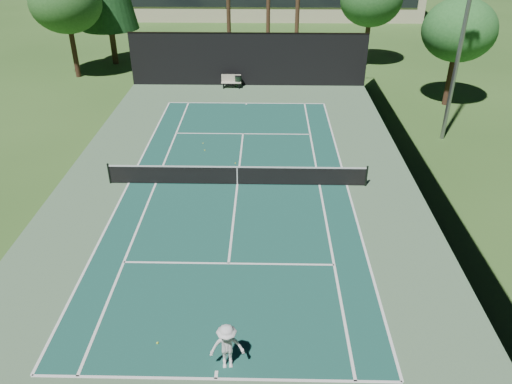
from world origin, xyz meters
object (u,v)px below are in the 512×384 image
at_px(player, 227,347).
at_px(tennis_ball_d, 203,143).
at_px(tennis_ball_b, 205,150).
at_px(trash_bin, 238,81).
at_px(tennis_ball_a, 157,343).
at_px(tennis_ball_c, 235,163).
at_px(tennis_net, 237,175).
at_px(park_bench, 231,81).

xyz_separation_m(player, tennis_ball_d, (-2.61, 16.30, -0.78)).
relative_size(tennis_ball_b, tennis_ball_d, 1.11).
distance_m(tennis_ball_b, tennis_ball_d, 1.01).
xyz_separation_m(tennis_ball_d, trash_bin, (1.53, 10.61, 0.45)).
xyz_separation_m(tennis_ball_a, tennis_ball_c, (1.75, 12.87, -0.00)).
relative_size(tennis_ball_a, tennis_ball_b, 1.06).
relative_size(player, trash_bin, 1.72).
xyz_separation_m(tennis_net, tennis_ball_b, (-2.07, 3.93, -0.52)).
bearing_deg(tennis_ball_a, player, -19.87).
bearing_deg(tennis_ball_b, tennis_net, -62.15).
xyz_separation_m(tennis_ball_d, park_bench, (1.01, 10.43, 0.51)).
height_order(tennis_net, tennis_ball_a, tennis_net).
bearing_deg(trash_bin, tennis_ball_d, -98.18).
bearing_deg(tennis_ball_b, tennis_ball_c, -41.11).
bearing_deg(tennis_net, tennis_ball_b, 117.85).
xyz_separation_m(player, tennis_ball_b, (-2.40, 15.31, -0.77)).
bearing_deg(tennis_ball_d, trash_bin, 81.82).
bearing_deg(player, tennis_ball_b, 92.91).
height_order(tennis_ball_b, park_bench, park_bench).
bearing_deg(tennis_ball_a, trash_bin, 87.33).
height_order(park_bench, trash_bin, park_bench).
relative_size(tennis_ball_a, trash_bin, 0.08).
height_order(tennis_net, tennis_ball_d, tennis_net).
relative_size(tennis_net, tennis_ball_c, 183.30).
relative_size(park_bench, trash_bin, 1.59).
xyz_separation_m(tennis_ball_c, park_bench, (-1.05, 13.02, 0.51)).
height_order(tennis_ball_d, park_bench, park_bench).
bearing_deg(tennis_ball_a, tennis_ball_d, 91.14).
bearing_deg(trash_bin, tennis_net, -87.17).
relative_size(tennis_ball_a, tennis_ball_d, 1.18).
bearing_deg(player, tennis_ball_d, 93.12).
height_order(player, park_bench, player).
bearing_deg(tennis_ball_b, player, -81.10).
xyz_separation_m(tennis_ball_a, park_bench, (0.70, 25.89, 0.51)).
bearing_deg(tennis_ball_b, park_bench, 86.05).
bearing_deg(tennis_ball_c, player, -87.66).
distance_m(tennis_ball_a, trash_bin, 26.11).
bearing_deg(tennis_ball_c, tennis_net, -84.17).
bearing_deg(player, tennis_ball_c, 86.35).
relative_size(tennis_net, tennis_ball_a, 167.47).
distance_m(tennis_net, tennis_ball_d, 5.45).
relative_size(tennis_net, player, 7.96).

